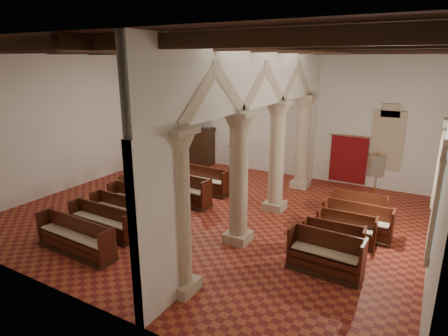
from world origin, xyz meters
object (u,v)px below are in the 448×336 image
(processional_banner, at_px, (376,185))
(aisle_pew_0, at_px, (325,259))
(pipe_organ, at_px, (195,139))
(nave_pew_0, at_px, (75,241))
(lectern, at_px, (234,159))

(processional_banner, xyz_separation_m, aisle_pew_0, (-0.33, -6.03, -0.37))
(pipe_organ, relative_size, nave_pew_0, 1.54)
(pipe_organ, distance_m, aisle_pew_0, 11.81)
(aisle_pew_0, bearing_deg, lectern, 134.50)
(processional_banner, xyz_separation_m, nave_pew_0, (-7.00, -8.58, -0.41))
(nave_pew_0, relative_size, aisle_pew_0, 1.45)
(lectern, height_order, nave_pew_0, lectern)
(pipe_organ, bearing_deg, nave_pew_0, -76.15)
(lectern, height_order, aisle_pew_0, lectern)
(processional_banner, bearing_deg, aisle_pew_0, -95.45)
(aisle_pew_0, bearing_deg, nave_pew_0, -156.84)
(pipe_organ, relative_size, processional_banner, 2.13)
(pipe_organ, bearing_deg, processional_banner, -8.36)
(pipe_organ, bearing_deg, lectern, -0.28)
(processional_banner, bearing_deg, pipe_organ, 169.35)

